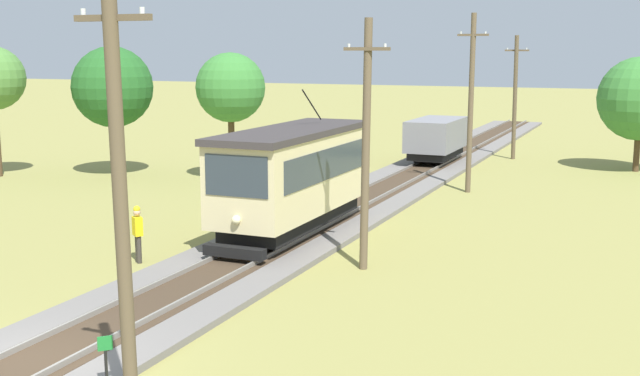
# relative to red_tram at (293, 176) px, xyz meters

# --- Properties ---
(ground_plane) EXTENTS (260.00, 260.00, 0.00)m
(ground_plane) POSITION_rel_red_tram_xyz_m (-0.00, -12.55, -2.19)
(ground_plane) COLOR olive
(track_ballast) EXTENTS (4.20, 120.00, 0.18)m
(track_ballast) POSITION_rel_red_tram_xyz_m (-0.00, -12.55, -2.10)
(track_ballast) COLOR slate
(track_ballast) RESTS_ON ground
(sleeper_bed) EXTENTS (2.04, 120.00, 0.01)m
(sleeper_bed) POSITION_rel_red_tram_xyz_m (-0.00, -12.55, -2.01)
(sleeper_bed) COLOR #423323
(sleeper_bed) RESTS_ON track_ballast
(rail_left) EXTENTS (0.07, 120.00, 0.14)m
(rail_left) POSITION_rel_red_tram_xyz_m (-0.72, -12.55, -1.94)
(rail_left) COLOR gray
(rail_left) RESTS_ON track_ballast
(rail_right) EXTENTS (0.07, 120.00, 0.14)m
(rail_right) POSITION_rel_red_tram_xyz_m (0.72, -12.55, -1.94)
(rail_right) COLOR gray
(rail_right) RESTS_ON track_ballast
(red_tram) EXTENTS (2.60, 8.54, 4.79)m
(red_tram) POSITION_rel_red_tram_xyz_m (0.00, 0.00, 0.00)
(red_tram) COLOR beige
(red_tram) RESTS_ON rail_right
(freight_car) EXTENTS (2.40, 5.20, 2.31)m
(freight_car) POSITION_rel_red_tram_xyz_m (-0.00, 19.14, -0.64)
(freight_car) COLOR slate
(freight_car) RESTS_ON rail_right
(utility_pole_foreground) EXTENTS (1.40, 0.40, 7.89)m
(utility_pole_foreground) POSITION_rel_red_tram_xyz_m (3.58, -14.18, 1.85)
(utility_pole_foreground) COLOR brown
(utility_pole_foreground) RESTS_ON ground
(utility_pole_near_tram) EXTENTS (1.40, 0.50, 7.37)m
(utility_pole_near_tram) POSITION_rel_red_tram_xyz_m (3.58, -2.62, 1.59)
(utility_pole_near_tram) COLOR brown
(utility_pole_near_tram) RESTS_ON ground
(utility_pole_mid) EXTENTS (1.40, 0.38, 8.09)m
(utility_pole_mid) POSITION_rel_red_tram_xyz_m (3.58, 11.39, 1.95)
(utility_pole_mid) COLOR brown
(utility_pole_mid) RESTS_ON ground
(utility_pole_far) EXTENTS (1.40, 0.62, 7.31)m
(utility_pole_far) POSITION_rel_red_tram_xyz_m (3.58, 23.39, 1.56)
(utility_pole_far) COLOR brown
(utility_pole_far) RESTS_ON ground
(trackside_signal_marker) EXTENTS (0.21, 0.21, 1.18)m
(trackside_signal_marker) POSITION_rel_red_tram_xyz_m (2.13, -12.95, -1.53)
(trackside_signal_marker) COLOR black
(trackside_signal_marker) RESTS_ON ground
(gravel_pile) EXTENTS (2.66, 2.66, 1.31)m
(gravel_pile) POSITION_rel_red_tram_xyz_m (-4.78, 16.64, -1.54)
(gravel_pile) COLOR gray
(gravel_pile) RESTS_ON ground
(track_worker) EXTENTS (0.45, 0.42, 1.78)m
(track_worker) POSITION_rel_red_tram_xyz_m (-3.02, -4.79, -1.21)
(track_worker) COLOR #38332D
(track_worker) RESTS_ON ground
(tree_left_near) EXTENTS (3.43, 3.43, 6.35)m
(tree_left_near) POSITION_rel_red_tram_xyz_m (-8.04, 10.02, 2.42)
(tree_left_near) COLOR #4C3823
(tree_left_near) RESTS_ON ground
(tree_right_near) EXTENTS (4.46, 4.46, 6.14)m
(tree_right_near) POSITION_rel_red_tram_xyz_m (10.50, 21.12, 1.71)
(tree_right_near) COLOR #4C3823
(tree_right_near) RESTS_ON ground
(tree_left_far) EXTENTS (4.13, 4.13, 6.66)m
(tree_left_far) POSITION_rel_red_tram_xyz_m (-14.40, 9.05, 2.38)
(tree_left_far) COLOR #4C3823
(tree_left_far) RESTS_ON ground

